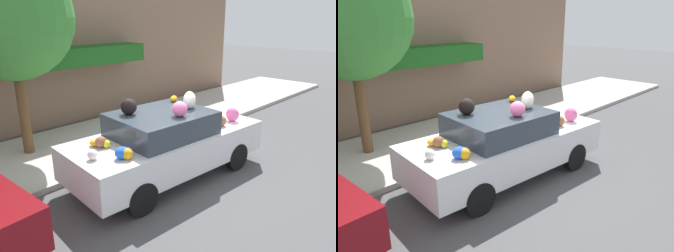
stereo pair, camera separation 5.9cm
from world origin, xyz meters
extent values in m
plane|color=#4C4C4F|center=(0.00, 0.00, 0.00)|extent=(60.00, 60.00, 0.00)
cube|color=#B2ADA3|center=(0.00, 2.70, 0.06)|extent=(24.00, 3.20, 0.12)
cube|color=#846651|center=(0.00, 4.95, 2.63)|extent=(18.00, 0.30, 5.25)
cube|color=#195919|center=(0.89, 4.35, 2.18)|extent=(4.12, 0.90, 0.55)
cylinder|color=brown|center=(-1.66, 3.10, 1.23)|extent=(0.24, 0.24, 2.21)
sphere|color=#388433|center=(-1.66, 3.10, 3.30)|extent=(2.75, 2.75, 2.75)
cylinder|color=#B2B2B7|center=(2.58, 1.74, 0.40)|extent=(0.20, 0.20, 0.55)
sphere|color=#B2B2B7|center=(2.58, 1.74, 0.73)|extent=(0.18, 0.18, 0.18)
cube|color=silver|center=(0.00, -0.07, 0.66)|extent=(4.47, 2.09, 0.69)
cube|color=#333D47|center=(-0.17, -0.06, 1.24)|extent=(2.07, 1.70, 0.47)
cylinder|color=black|center=(1.41, 0.64, 0.31)|extent=(0.63, 0.23, 0.62)
cylinder|color=black|center=(1.29, -0.98, 0.31)|extent=(0.63, 0.23, 0.62)
cylinder|color=black|center=(-1.29, 0.84, 0.31)|extent=(0.63, 0.23, 0.62)
cylinder|color=black|center=(-1.41, -0.78, 0.31)|extent=(0.63, 0.23, 0.62)
sphere|color=gold|center=(-1.47, -0.52, 1.10)|extent=(0.26, 0.26, 0.20)
sphere|color=black|center=(-0.73, 0.30, 1.63)|extent=(0.36, 0.36, 0.32)
ellipsoid|color=blue|center=(-1.51, -0.43, 1.10)|extent=(0.28, 0.24, 0.21)
sphere|color=#956038|center=(1.13, -0.63, 1.12)|extent=(0.29, 0.29, 0.24)
sphere|color=yellow|center=(-1.40, 0.16, 1.07)|extent=(0.21, 0.21, 0.15)
ellipsoid|color=pink|center=(1.60, -0.62, 1.16)|extent=(0.28, 0.34, 0.32)
ellipsoid|color=orange|center=(0.65, 0.37, 1.54)|extent=(0.25, 0.22, 0.14)
ellipsoid|color=brown|center=(1.77, -0.46, 1.07)|extent=(0.23, 0.18, 0.15)
sphere|color=pink|center=(1.33, -0.47, 1.08)|extent=(0.22, 0.22, 0.17)
sphere|color=white|center=(-1.89, -0.11, 1.09)|extent=(0.22, 0.22, 0.18)
ellipsoid|color=white|center=(0.46, -0.26, 1.65)|extent=(0.48, 0.43, 0.36)
ellipsoid|color=red|center=(1.23, -0.14, 1.15)|extent=(0.27, 0.40, 0.31)
sphere|color=purple|center=(-1.35, -0.40, 1.08)|extent=(0.22, 0.22, 0.15)
sphere|color=purple|center=(0.97, 0.44, 1.11)|extent=(0.28, 0.28, 0.21)
ellipsoid|color=orange|center=(-1.49, 0.40, 1.07)|extent=(0.24, 0.23, 0.13)
sphere|color=pink|center=(-0.13, -0.51, 1.62)|extent=(0.33, 0.33, 0.30)
sphere|color=brown|center=(-1.47, 0.25, 1.11)|extent=(0.25, 0.25, 0.21)
camera|label=1|loc=(-4.69, -4.57, 3.33)|focal=35.00mm
camera|label=2|loc=(-4.65, -4.62, 3.33)|focal=35.00mm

